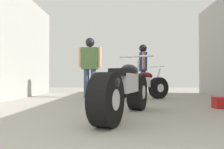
{
  "coord_description": "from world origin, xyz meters",
  "views": [
    {
      "loc": [
        -0.16,
        -0.47,
        0.56
      ],
      "look_at": [
        -0.31,
        3.94,
        0.65
      ],
      "focal_mm": 33.64,
      "sensor_mm": 36.0,
      "label": 1
    }
  ],
  "objects_px": {
    "motorcycle_maroon_cruiser": "(124,89)",
    "mechanic_with_helmet": "(90,62)",
    "motorcycle_black_naked": "(138,85)",
    "mechanic_in_blue": "(143,65)"
  },
  "relations": [
    {
      "from": "motorcycle_black_naked",
      "to": "mechanic_in_blue",
      "type": "xyz_separation_m",
      "value": [
        0.34,
        1.66,
        0.66
      ]
    },
    {
      "from": "motorcycle_black_naked",
      "to": "mechanic_with_helmet",
      "type": "distance_m",
      "value": 1.62
    },
    {
      "from": "motorcycle_black_naked",
      "to": "mechanic_in_blue",
      "type": "height_order",
      "value": "mechanic_in_blue"
    },
    {
      "from": "mechanic_in_blue",
      "to": "motorcycle_maroon_cruiser",
      "type": "bearing_deg",
      "value": -100.18
    },
    {
      "from": "motorcycle_maroon_cruiser",
      "to": "motorcycle_black_naked",
      "type": "bearing_deg",
      "value": 80.66
    },
    {
      "from": "motorcycle_black_naked",
      "to": "mechanic_with_helmet",
      "type": "bearing_deg",
      "value": 156.87
    },
    {
      "from": "mechanic_in_blue",
      "to": "mechanic_with_helmet",
      "type": "bearing_deg",
      "value": -147.39
    },
    {
      "from": "mechanic_in_blue",
      "to": "mechanic_with_helmet",
      "type": "height_order",
      "value": "mechanic_with_helmet"
    },
    {
      "from": "motorcycle_maroon_cruiser",
      "to": "mechanic_with_helmet",
      "type": "height_order",
      "value": "mechanic_with_helmet"
    },
    {
      "from": "motorcycle_maroon_cruiser",
      "to": "mechanic_with_helmet",
      "type": "bearing_deg",
      "value": 106.9
    }
  ]
}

